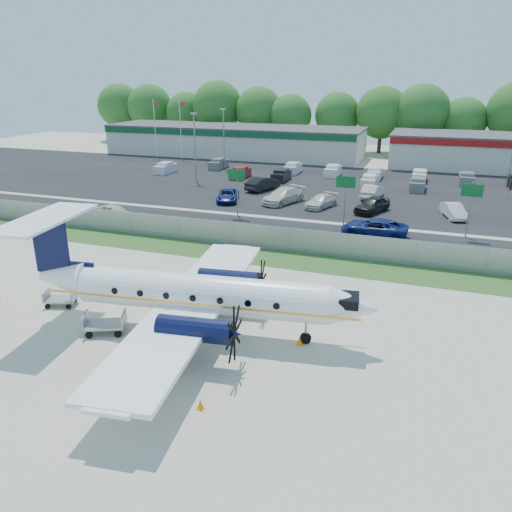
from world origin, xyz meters
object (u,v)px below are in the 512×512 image
(aircraft, at_px, (194,293))
(pushback_tug, at_px, (177,299))
(baggage_cart_near, at_px, (61,299))
(baggage_cart_far, at_px, (105,324))

(aircraft, xyz_separation_m, pushback_tug, (-2.29, 2.17, -1.68))
(baggage_cart_near, distance_m, baggage_cart_far, 5.19)
(pushback_tug, bearing_deg, baggage_cart_far, -121.97)
(aircraft, height_order, baggage_cart_near, aircraft)
(aircraft, distance_m, baggage_cart_near, 9.72)
(baggage_cart_near, xyz_separation_m, baggage_cart_far, (4.76, -2.06, 0.09))
(aircraft, relative_size, baggage_cart_near, 9.49)
(aircraft, relative_size, baggage_cart_far, 7.77)
(pushback_tug, xyz_separation_m, baggage_cart_near, (-7.23, -1.89, -0.25))
(pushback_tug, distance_m, baggage_cart_near, 7.47)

